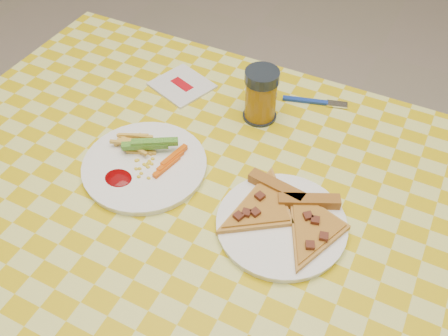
{
  "coord_description": "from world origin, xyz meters",
  "views": [
    {
      "loc": [
        0.27,
        -0.52,
        1.47
      ],
      "look_at": [
        -0.02,
        0.06,
        0.78
      ],
      "focal_mm": 40.0,
      "sensor_mm": 36.0,
      "label": 1
    }
  ],
  "objects": [
    {
      "name": "plate_right",
      "position": [
        0.12,
        -0.01,
        0.76
      ],
      "size": [
        0.24,
        0.24,
        0.01
      ],
      "primitive_type": "cylinder",
      "rotation": [
        0.0,
        0.0,
        0.05
      ],
      "color": "white",
      "rests_on": "table"
    },
    {
      "name": "fries_veggies",
      "position": [
        -0.18,
        0.02,
        0.78
      ],
      "size": [
        0.16,
        0.15,
        0.04
      ],
      "color": "#E9AC4A",
      "rests_on": "plate_left"
    },
    {
      "name": "table",
      "position": [
        0.0,
        0.0,
        0.68
      ],
      "size": [
        1.28,
        0.88,
        0.76
      ],
      "color": "silver",
      "rests_on": "ground"
    },
    {
      "name": "pizza_slices",
      "position": [
        0.13,
        0.01,
        0.78
      ],
      "size": [
        0.28,
        0.25,
        0.02
      ],
      "color": "#BC7F39",
      "rests_on": "plate_right"
    },
    {
      "name": "plate_left",
      "position": [
        -0.17,
        0.01,
        0.76
      ],
      "size": [
        0.24,
        0.24,
        0.01
      ],
      "primitive_type": "cylinder",
      "rotation": [
        0.0,
        0.0,
        0.01
      ],
      "color": "white",
      "rests_on": "table"
    },
    {
      "name": "fork",
      "position": [
        0.06,
        0.35,
        0.76
      ],
      "size": [
        0.14,
        0.05,
        0.01
      ],
      "rotation": [
        0.0,
        0.0,
        0.28
      ],
      "color": "navy",
      "rests_on": "table"
    },
    {
      "name": "drink_glass",
      "position": [
        -0.03,
        0.25,
        0.81
      ],
      "size": [
        0.07,
        0.07,
        0.12
      ],
      "color": "black",
      "rests_on": "table"
    },
    {
      "name": "napkin",
      "position": [
        -0.24,
        0.27,
        0.76
      ],
      "size": [
        0.15,
        0.15,
        0.01
      ],
      "rotation": [
        0.0,
        0.0,
        -0.34
      ],
      "color": "silver",
      "rests_on": "table"
    }
  ]
}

